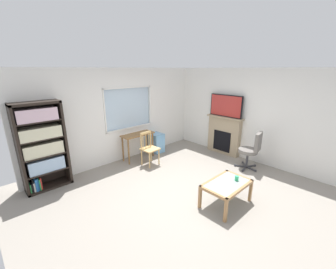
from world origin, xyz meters
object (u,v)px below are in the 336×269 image
(plastic_drawer_unit, at_px, (157,143))
(coffee_table, at_px, (227,186))
(tv, at_px, (226,106))
(fireplace, at_px, (224,135))
(desk_under_window, at_px, (138,139))
(office_chair, at_px, (252,149))
(sippy_cup, at_px, (237,178))
(bookshelf, at_px, (41,144))
(wooden_chair, at_px, (149,148))

(plastic_drawer_unit, relative_size, coffee_table, 0.63)
(plastic_drawer_unit, distance_m, tv, 2.36)
(tv, bearing_deg, fireplace, 0.00)
(tv, bearing_deg, plastic_drawer_unit, 133.29)
(desk_under_window, xyz_separation_m, fireplace, (2.16, -1.44, -0.03))
(desk_under_window, distance_m, office_chair, 3.06)
(fireplace, relative_size, sippy_cup, 12.85)
(fireplace, bearing_deg, plastic_drawer_unit, 133.66)
(bookshelf, height_order, sippy_cup, bookshelf)
(bookshelf, relative_size, coffee_table, 2.01)
(plastic_drawer_unit, xyz_separation_m, office_chair, (0.98, -2.59, 0.26))
(bookshelf, xyz_separation_m, tv, (4.50, -1.55, 0.46))
(plastic_drawer_unit, bearing_deg, office_chair, -69.22)
(tv, distance_m, sippy_cup, 2.73)
(coffee_table, bearing_deg, bookshelf, 126.87)
(desk_under_window, distance_m, fireplace, 2.59)
(fireplace, distance_m, coffee_table, 2.70)
(tv, height_order, office_chair, tv)
(wooden_chair, relative_size, fireplace, 0.78)
(desk_under_window, height_order, coffee_table, desk_under_window)
(fireplace, height_order, tv, tv)
(desk_under_window, relative_size, wooden_chair, 1.05)
(wooden_chair, height_order, coffee_table, wooden_chair)
(wooden_chair, bearing_deg, fireplace, -23.19)
(office_chair, bearing_deg, wooden_chair, 130.39)
(coffee_table, relative_size, sippy_cup, 10.46)
(bookshelf, relative_size, wooden_chair, 2.10)
(wooden_chair, distance_m, fireplace, 2.36)
(desk_under_window, relative_size, coffee_table, 1.00)
(bookshelf, height_order, wooden_chair, bookshelf)
(bookshelf, bearing_deg, fireplace, -18.89)
(office_chair, xyz_separation_m, sippy_cup, (-1.58, -0.47, -0.05))
(tv, bearing_deg, office_chair, -111.02)
(plastic_drawer_unit, bearing_deg, sippy_cup, -101.09)
(bookshelf, distance_m, plastic_drawer_unit, 3.18)
(bookshelf, bearing_deg, plastic_drawer_unit, -1.03)
(desk_under_window, relative_size, fireplace, 0.81)
(wooden_chair, distance_m, tv, 2.55)
(plastic_drawer_unit, xyz_separation_m, sippy_cup, (-0.60, -3.06, 0.21))
(sippy_cup, bearing_deg, coffee_table, 160.34)
(tv, relative_size, office_chair, 1.02)
(coffee_table, bearing_deg, plastic_drawer_unit, 74.72)
(plastic_drawer_unit, xyz_separation_m, tv, (1.40, -1.49, 1.18))
(bookshelf, distance_m, coffee_table, 3.85)
(wooden_chair, xyz_separation_m, coffee_table, (-0.08, -2.42, -0.08))
(plastic_drawer_unit, distance_m, sippy_cup, 3.13)
(office_chair, bearing_deg, tv, 68.98)
(desk_under_window, xyz_separation_m, wooden_chair, (-0.01, -0.51, -0.15))
(sippy_cup, bearing_deg, desk_under_window, 92.52)
(office_chair, height_order, sippy_cup, office_chair)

